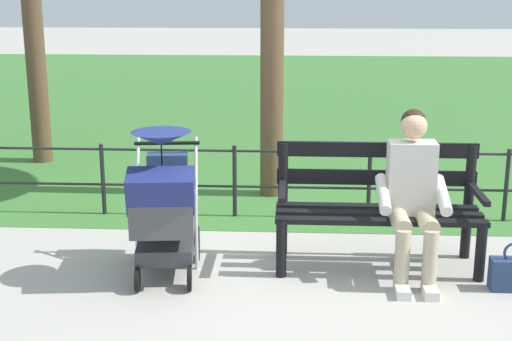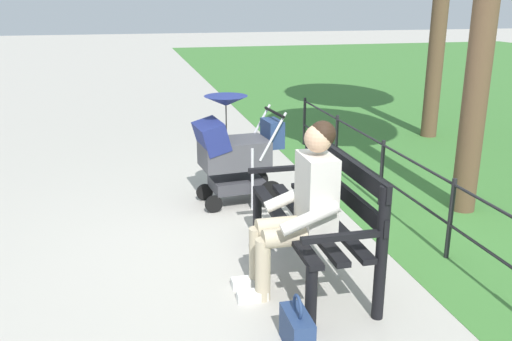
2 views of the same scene
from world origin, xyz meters
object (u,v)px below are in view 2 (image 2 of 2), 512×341
object	(u,v)px
stroller	(234,149)
handbag	(297,330)
park_bench	(319,209)
person_on_bench	(302,203)

from	to	relation	value
stroller	handbag	distance (m)	2.63
stroller	park_bench	bearing A→B (deg)	-167.71
park_bench	handbag	distance (m)	1.13
park_bench	person_on_bench	bearing A→B (deg)	136.27
stroller	person_on_bench	bearing A→B (deg)	-175.93
park_bench	person_on_bench	world-z (taller)	person_on_bench
stroller	handbag	xyz separation A→B (m)	(-2.58, 0.12, -0.47)
person_on_bench	stroller	distance (m)	1.87
park_bench	handbag	size ratio (longest dim) A/B	4.32
person_on_bench	handbag	distance (m)	0.94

